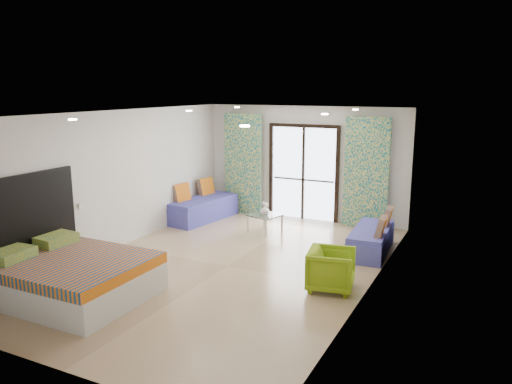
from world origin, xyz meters
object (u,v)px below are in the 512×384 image
at_px(bed, 71,276).
at_px(armchair, 331,268).
at_px(daybed_left, 202,208).
at_px(coffee_table, 265,217).
at_px(daybed_right, 372,239).

distance_m(bed, armchair, 3.99).
height_order(daybed_left, armchair, daybed_left).
distance_m(daybed_left, coffee_table, 1.84).
distance_m(bed, daybed_right, 5.44).
height_order(daybed_left, daybed_right, daybed_left).
height_order(daybed_right, armchair, daybed_right).
bearing_deg(coffee_table, bed, -104.97).
bearing_deg(bed, armchair, 30.10).
height_order(coffee_table, armchair, armchair).
bearing_deg(bed, daybed_left, 97.70).
relative_size(bed, daybed_left, 1.12).
bearing_deg(bed, daybed_right, 48.65).
bearing_deg(armchair, bed, 109.60).
height_order(daybed_right, coffee_table, daybed_right).
relative_size(bed, daybed_right, 1.29).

